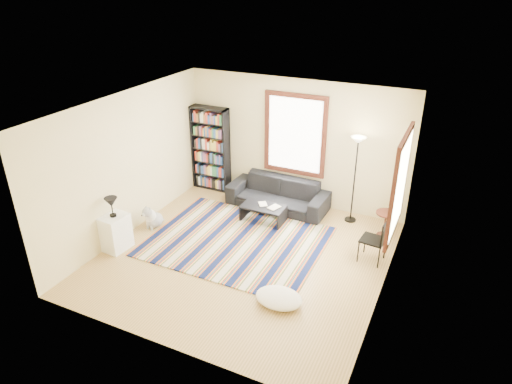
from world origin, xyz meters
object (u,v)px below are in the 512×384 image
at_px(bookshelf, 211,149).
at_px(white_cabinet, 116,232).
at_px(floor_cushion, 279,298).
at_px(dog, 154,216).
at_px(floor_lamp, 354,180).
at_px(folding_chair, 373,240).
at_px(coffee_table, 263,213).
at_px(sofa, 278,194).
at_px(side_table, 385,224).

xyz_separation_m(bookshelf, white_cabinet, (-0.27, -3.12, -0.65)).
xyz_separation_m(floor_cushion, dog, (-3.25, 1.14, 0.15)).
distance_m(floor_lamp, folding_chair, 1.55).
bearing_deg(floor_lamp, coffee_table, -153.93).
distance_m(folding_chair, dog, 4.37).
distance_m(floor_cushion, folding_chair, 2.13).
bearing_deg(sofa, folding_chair, -24.95).
relative_size(side_table, white_cabinet, 0.77).
bearing_deg(coffee_table, sofa, 87.78).
relative_size(side_table, folding_chair, 0.63).
relative_size(sofa, folding_chair, 2.57).
relative_size(sofa, dog, 4.42).
distance_m(sofa, bookshelf, 1.98).
height_order(floor_cushion, side_table, side_table).
height_order(bookshelf, dog, bookshelf).
height_order(floor_cushion, dog, dog).
distance_m(coffee_table, floor_cushion, 2.65).
relative_size(sofa, white_cabinet, 3.16).
distance_m(side_table, dog, 4.65).
height_order(coffee_table, side_table, side_table).
height_order(coffee_table, folding_chair, folding_chair).
relative_size(sofa, floor_lamp, 1.19).
bearing_deg(dog, side_table, 31.44).
bearing_deg(floor_cushion, dog, 160.70).
relative_size(coffee_table, floor_lamp, 0.48).
relative_size(bookshelf, folding_chair, 2.33).
xyz_separation_m(folding_chair, white_cabinet, (-4.45, -1.66, -0.08)).
height_order(bookshelf, floor_lamp, bookshelf).
relative_size(floor_cushion, white_cabinet, 1.10).
xyz_separation_m(coffee_table, side_table, (2.42, 0.46, 0.09)).
xyz_separation_m(sofa, folding_chair, (2.35, -1.19, 0.11)).
xyz_separation_m(bookshelf, coffee_table, (1.81, -0.98, -0.82)).
bearing_deg(sofa, dog, -134.50).
distance_m(floor_cushion, floor_lamp, 3.24).
xyz_separation_m(floor_cushion, white_cabinet, (-3.39, 0.16, 0.25)).
bearing_deg(folding_chair, coffee_table, 174.95).
relative_size(bookshelf, coffee_table, 2.22).
relative_size(bookshelf, floor_cushion, 2.59).
bearing_deg(white_cabinet, floor_cushion, 1.42).
height_order(folding_chair, dog, folding_chair).
xyz_separation_m(bookshelf, side_table, (4.23, -0.52, -0.73)).
relative_size(folding_chair, white_cabinet, 1.23).
height_order(bookshelf, white_cabinet, bookshelf).
bearing_deg(white_cabinet, sofa, 57.65).
xyz_separation_m(floor_lamp, white_cabinet, (-3.74, -2.95, -0.58)).
bearing_deg(dog, white_cabinet, -87.10).
xyz_separation_m(coffee_table, folding_chair, (2.37, -0.47, 0.25)).
xyz_separation_m(coffee_table, floor_cushion, (1.31, -2.30, -0.08)).
bearing_deg(white_cabinet, floor_lamp, 42.38).
xyz_separation_m(side_table, folding_chair, (-0.05, -0.93, 0.16)).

